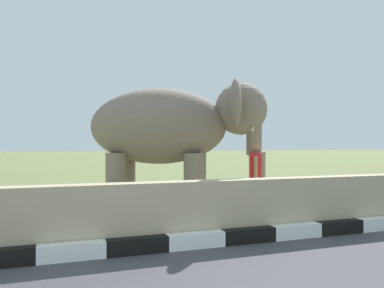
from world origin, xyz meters
The scene contains 4 objects.
striped_curb centered at (-0.35, 3.74, 0.12)m, with size 16.20×0.20×0.24m.
barrier_parapet centered at (2.00, 4.04, 0.50)m, with size 28.00×0.36×1.00m, color tan.
elephant centered at (1.54, 6.56, 1.95)m, with size 4.02×3.27×2.96m.
person_handler centered at (3.16, 5.77, 0.93)m, with size 0.39×0.60×1.66m.
Camera 1 is at (-1.06, -1.72, 1.57)m, focal length 35.95 mm.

